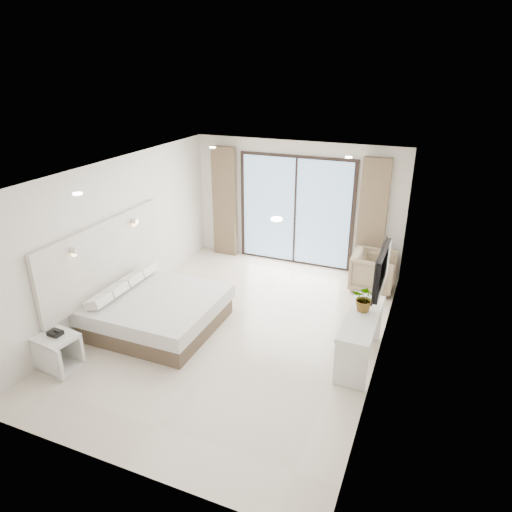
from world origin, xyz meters
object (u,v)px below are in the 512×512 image
object	(u,v)px
bed	(157,311)
armchair	(374,270)
console_desk	(361,329)
nightstand	(57,351)

from	to	relation	value
bed	armchair	bearing A→B (deg)	41.73
armchair	console_desk	bearing A→B (deg)	-176.08
nightstand	armchair	xyz separation A→B (m)	(3.87, 4.34, 0.15)
bed	nightstand	size ratio (longest dim) A/B	3.09
bed	armchair	size ratio (longest dim) A/B	2.39
bed	nightstand	distance (m)	1.67
nightstand	armchair	bearing A→B (deg)	55.88
nightstand	console_desk	world-z (taller)	console_desk
armchair	nightstand	bearing A→B (deg)	137.82
nightstand	armchair	size ratio (longest dim) A/B	0.77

